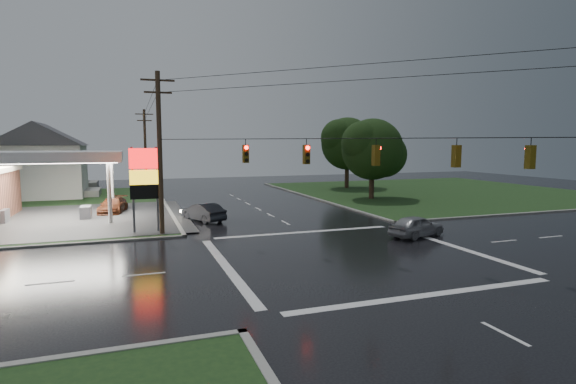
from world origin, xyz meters
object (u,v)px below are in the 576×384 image
object	(u,v)px
tree_ne_far	(348,144)
car_pump	(113,205)
car_crossing	(417,226)
house_near	(42,159)
car_north	(203,212)
tree_ne_near	(373,149)
house_far	(49,157)
utility_pole_nw	(160,151)
utility_pole_n	(145,149)
pylon_sign	(145,176)

from	to	relation	value
tree_ne_far	car_pump	size ratio (longest dim) A/B	2.06
car_crossing	tree_ne_far	bearing A→B (deg)	-36.05
house_near	car_north	xyz separation A→B (m)	(14.95, -22.05, -3.67)
tree_ne_near	car_north	bearing A→B (deg)	-158.24
house_far	tree_ne_near	size ratio (longest dim) A/B	1.23
utility_pole_nw	car_north	bearing A→B (deg)	51.86
tree_ne_near	car_north	distance (m)	22.22
utility_pole_nw	car_pump	xyz separation A→B (m)	(-3.50, 11.50, -5.03)
house_near	house_far	size ratio (longest dim) A/B	1.00
tree_ne_near	tree_ne_far	distance (m)	12.39
utility_pole_n	tree_ne_far	bearing A→B (deg)	-8.55
tree_ne_near	car_pump	bearing A→B (deg)	-177.89
car_north	utility_pole_nw	bearing A→B (deg)	27.95
utility_pole_nw	car_north	size ratio (longest dim) A/B	2.48
tree_ne_near	utility_pole_nw	bearing A→B (deg)	-152.14
utility_pole_n	car_crossing	distance (m)	38.71
pylon_sign	tree_ne_far	bearing A→B (deg)	40.35
pylon_sign	tree_ne_far	distance (m)	36.35
utility_pole_n	car_pump	distance (m)	18.01
tree_ne_near	tree_ne_far	bearing A→B (deg)	75.93
tree_ne_far	car_north	world-z (taller)	tree_ne_far
utility_pole_n	car_crossing	size ratio (longest dim) A/B	2.47
utility_pole_nw	car_crossing	xyz separation A→B (m)	(16.05, -6.41, -5.00)
house_near	car_crossing	world-z (taller)	house_near
tree_ne_near	tree_ne_far	xyz separation A→B (m)	(3.01, 12.00, 0.62)
utility_pole_nw	car_pump	world-z (taller)	utility_pole_nw
utility_pole_nw	tree_ne_far	distance (m)	36.20
house_near	tree_ne_near	bearing A→B (deg)	-21.76
tree_ne_far	car_crossing	bearing A→B (deg)	-108.93
tree_ne_near	car_crossing	world-z (taller)	tree_ne_near
utility_pole_n	tree_ne_near	world-z (taller)	utility_pole_n
car_crossing	car_pump	bearing A→B (deg)	30.40
house_near	tree_ne_far	bearing A→B (deg)	-3.01
pylon_sign	car_pump	bearing A→B (deg)	103.40
house_far	car_north	xyz separation A→B (m)	(15.95, -34.05, -3.67)
pylon_sign	car_north	xyz separation A→B (m)	(4.49, 3.45, -3.28)
house_far	tree_ne_near	world-z (taller)	tree_ne_near
car_north	tree_ne_near	bearing A→B (deg)	177.85
house_far	tree_ne_near	xyz separation A→B (m)	(36.09, -26.01, 1.16)
tree_ne_near	car_crossing	xyz separation A→B (m)	(-7.59, -18.90, -4.84)
pylon_sign	house_near	world-z (taller)	house_near
utility_pole_nw	house_far	xyz separation A→B (m)	(-12.45, 38.50, -1.32)
utility_pole_n	house_near	distance (m)	11.67
house_near	car_north	bearing A→B (deg)	-55.87
utility_pole_n	house_far	distance (m)	16.00
utility_pole_nw	car_crossing	distance (m)	17.99
house_far	utility_pole_n	bearing A→B (deg)	-38.77
tree_ne_far	car_north	distance (m)	31.11
house_far	tree_ne_far	bearing A→B (deg)	-19.71
house_far	car_crossing	world-z (taller)	house_far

